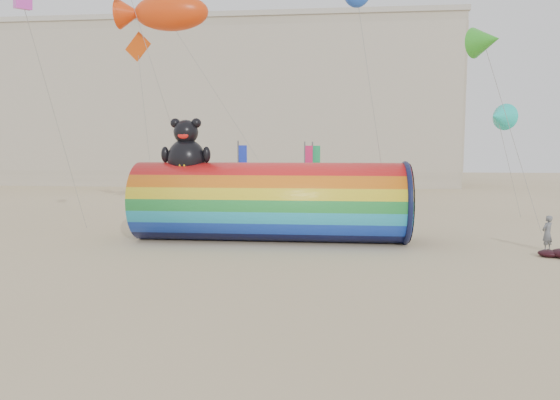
{
  "coord_description": "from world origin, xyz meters",
  "views": [
    {
      "loc": [
        2.65,
        -20.54,
        4.7
      ],
      "look_at": [
        0.5,
        1.5,
        2.4
      ],
      "focal_mm": 32.0,
      "sensor_mm": 36.0,
      "label": 1
    }
  ],
  "objects": [
    {
      "name": "hotel_building",
      "position": [
        -12.0,
        45.95,
        10.31
      ],
      "size": [
        60.4,
        15.4,
        20.6
      ],
      "color": "#B7AD99",
      "rests_on": "ground"
    },
    {
      "name": "ground",
      "position": [
        0.0,
        0.0,
        0.0
      ],
      "size": [
        160.0,
        160.0,
        0.0
      ],
      "primitive_type": "plane",
      "color": "#CCB58C",
      "rests_on": "ground"
    },
    {
      "name": "windsock_assembly",
      "position": [
        -0.3,
        4.49,
        2.1
      ],
      "size": [
        13.71,
        4.18,
        6.32
      ],
      "color": "red",
      "rests_on": "ground"
    },
    {
      "name": "flying_kites",
      "position": [
        -2.05,
        6.28,
        11.71
      ],
      "size": [
        23.82,
        9.89,
        10.43
      ],
      "color": "blue",
      "rests_on": "ground"
    },
    {
      "name": "festival_banners",
      "position": [
        -0.14,
        15.63,
        2.64
      ],
      "size": [
        5.44,
        5.05,
        5.2
      ],
      "color": "#59595E",
      "rests_on": "ground"
    },
    {
      "name": "kite_handler",
      "position": [
        12.69,
        3.17,
        0.82
      ],
      "size": [
        0.71,
        0.66,
        1.64
      ],
      "primitive_type": "imported",
      "rotation": [
        0.0,
        0.0,
        3.73
      ],
      "color": "slate",
      "rests_on": "ground"
    }
  ]
}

